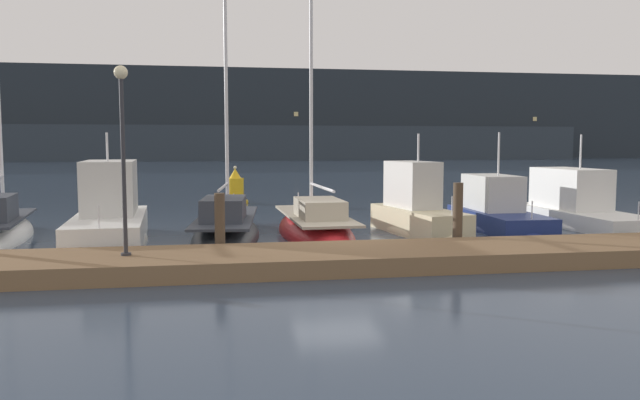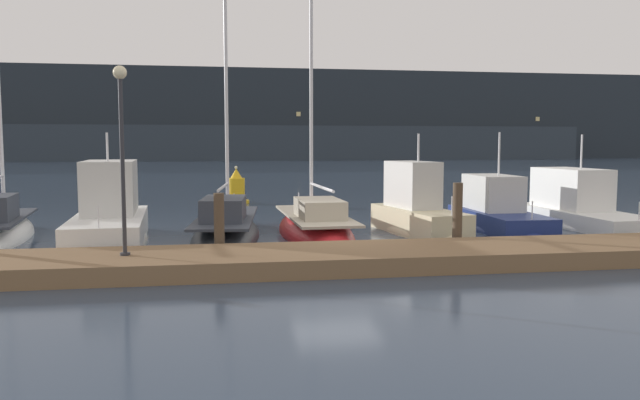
% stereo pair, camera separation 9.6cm
% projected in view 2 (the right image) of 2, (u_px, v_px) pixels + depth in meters
% --- Properties ---
extents(ground_plane, '(400.00, 400.00, 0.00)m').
position_uv_depth(ground_plane, '(336.00, 250.00, 18.18)').
color(ground_plane, '#2D3D51').
extents(dock, '(29.90, 2.80, 0.45)m').
position_uv_depth(dock, '(355.00, 258.00, 15.72)').
color(dock, brown).
rests_on(dock, ground).
extents(mooring_pile_1, '(0.28, 0.28, 1.78)m').
position_uv_depth(mooring_pile_1, '(219.00, 226.00, 16.73)').
color(mooring_pile_1, '#4C3D2D').
rests_on(mooring_pile_1, ground).
extents(mooring_pile_2, '(0.28, 0.28, 1.98)m').
position_uv_depth(mooring_pile_2, '(457.00, 217.00, 17.82)').
color(mooring_pile_2, '#4C3D2D').
rests_on(mooring_pile_2, ground).
extents(sailboat_berth_1, '(2.54, 6.76, 8.71)m').
position_uv_depth(sailboat_berth_1, '(2.00, 235.00, 20.18)').
color(sailboat_berth_1, white).
rests_on(sailboat_berth_1, ground).
extents(motorboat_berth_2, '(2.76, 6.92, 4.05)m').
position_uv_depth(motorboat_berth_2, '(110.00, 227.00, 19.57)').
color(motorboat_berth_2, white).
rests_on(motorboat_berth_2, ground).
extents(sailboat_berth_3, '(2.91, 7.76, 10.55)m').
position_uv_depth(sailboat_berth_3, '(226.00, 232.00, 20.57)').
color(sailboat_berth_3, '#2D3338').
rests_on(sailboat_berth_3, ground).
extents(sailboat_berth_4, '(2.42, 7.58, 10.42)m').
position_uv_depth(sailboat_berth_4, '(315.00, 232.00, 21.03)').
color(sailboat_berth_4, red).
rests_on(sailboat_berth_4, ground).
extents(motorboat_berth_5, '(2.55, 5.26, 4.11)m').
position_uv_depth(motorboat_berth_5, '(417.00, 221.00, 21.43)').
color(motorboat_berth_5, beige).
rests_on(motorboat_berth_5, ground).
extents(motorboat_berth_6, '(2.20, 5.91, 4.03)m').
position_uv_depth(motorboat_berth_6, '(497.00, 220.00, 22.55)').
color(motorboat_berth_6, navy).
rests_on(motorboat_berth_6, ground).
extents(motorboat_berth_7, '(2.61, 7.41, 3.95)m').
position_uv_depth(motorboat_berth_7, '(579.00, 215.00, 23.55)').
color(motorboat_berth_7, white).
rests_on(motorboat_berth_7, ground).
extents(channel_buoy, '(1.30, 1.30, 1.93)m').
position_uv_depth(channel_buoy, '(236.00, 189.00, 32.16)').
color(channel_buoy, gold).
rests_on(channel_buoy, ground).
extents(dock_lamppost, '(0.32, 0.32, 4.45)m').
position_uv_depth(dock_lamppost, '(122.00, 131.00, 14.56)').
color(dock_lamppost, '#2D2D33').
rests_on(dock_lamppost, dock).
extents(hillside_backdrop, '(240.00, 23.00, 16.75)m').
position_uv_depth(hillside_backdrop, '(229.00, 119.00, 119.68)').
color(hillside_backdrop, '#232B33').
rests_on(hillside_backdrop, ground).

